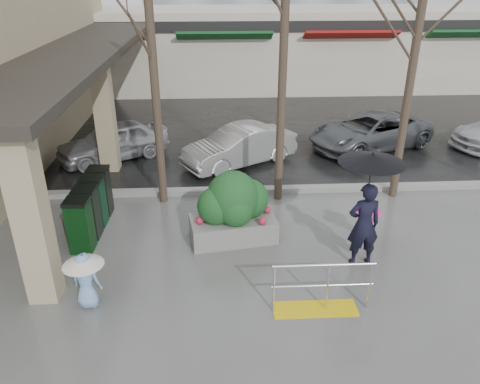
{
  "coord_description": "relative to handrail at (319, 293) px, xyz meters",
  "views": [
    {
      "loc": [
        -0.5,
        -8.17,
        5.84
      ],
      "look_at": [
        0.01,
        1.33,
        1.3
      ],
      "focal_mm": 35.0,
      "sensor_mm": 36.0,
      "label": 1
    }
  ],
  "objects": [
    {
      "name": "ground",
      "position": [
        -1.36,
        1.2,
        -0.38
      ],
      "size": [
        120.0,
        120.0,
        0.0
      ],
      "primitive_type": "plane",
      "color": "#51514F",
      "rests_on": "ground"
    },
    {
      "name": "street_asphalt",
      "position": [
        -1.36,
        23.2,
        -0.37
      ],
      "size": [
        120.0,
        36.0,
        0.01
      ],
      "primitive_type": "cube",
      "color": "black",
      "rests_on": "ground"
    },
    {
      "name": "curb",
      "position": [
        -1.36,
        5.2,
        -0.3
      ],
      "size": [
        120.0,
        0.3,
        0.15
      ],
      "primitive_type": "cube",
      "color": "gray",
      "rests_on": "ground"
    },
    {
      "name": "canopy_slab",
      "position": [
        -6.16,
        9.2,
        3.25
      ],
      "size": [
        2.8,
        18.0,
        0.25
      ],
      "primitive_type": "cube",
      "color": "#2D2823",
      "rests_on": "pillar_front"
    },
    {
      "name": "pillar_front",
      "position": [
        -5.26,
        0.7,
        1.37
      ],
      "size": [
        0.55,
        0.55,
        3.5
      ],
      "primitive_type": "cube",
      "color": "tan",
      "rests_on": "ground"
    },
    {
      "name": "pillar_back",
      "position": [
        -5.26,
        7.2,
        1.37
      ],
      "size": [
        0.55,
        0.55,
        3.5
      ],
      "primitive_type": "cube",
      "color": "tan",
      "rests_on": "ground"
    },
    {
      "name": "storefront_row",
      "position": [
        0.64,
        19.17,
        1.64
      ],
      "size": [
        34.0,
        6.74,
        4.0
      ],
      "color": "beige",
      "rests_on": "ground"
    },
    {
      "name": "handrail",
      "position": [
        0.0,
        0.0,
        0.0
      ],
      "size": [
        1.9,
        0.5,
        1.03
      ],
      "color": "yellow",
      "rests_on": "ground"
    },
    {
      "name": "tree_west",
      "position": [
        -3.36,
        4.8,
        4.71
      ],
      "size": [
        3.2,
        3.2,
        6.8
      ],
      "color": "#382B21",
      "rests_on": "ground"
    },
    {
      "name": "tree_mideast",
      "position": [
        3.14,
        4.8,
        4.48
      ],
      "size": [
        3.2,
        3.2,
        6.5
      ],
      "color": "#382B21",
      "rests_on": "ground"
    },
    {
      "name": "woman",
      "position": [
        1.22,
        1.5,
        1.11
      ],
      "size": [
        1.36,
        1.36,
        2.6
      ],
      "rotation": [
        0.0,
        0.0,
        3.21
      ],
      "color": "black",
      "rests_on": "ground"
    },
    {
      "name": "child_pink",
      "position": [
        1.64,
        2.45,
        0.23
      ],
      "size": [
        0.63,
        0.62,
        1.04
      ],
      "rotation": [
        0.0,
        0.0,
        3.65
      ],
      "color": "pink",
      "rests_on": "ground"
    },
    {
      "name": "child_blue",
      "position": [
        -4.36,
        0.36,
        0.33
      ],
      "size": [
        0.77,
        0.77,
        1.15
      ],
      "rotation": [
        0.0,
        0.0,
        2.9
      ],
      "color": "#7CA8DE",
      "rests_on": "ground"
    },
    {
      "name": "planter",
      "position": [
        -1.5,
        2.68,
        0.45
      ],
      "size": [
        2.12,
        1.3,
        1.74
      ],
      "rotation": [
        0.0,
        0.0,
        0.16
      ],
      "color": "gray",
      "rests_on": "ground"
    },
    {
      "name": "news_boxes",
      "position": [
        -4.93,
        3.26,
        0.27
      ],
      "size": [
        0.6,
        2.32,
        1.29
      ],
      "rotation": [
        0.0,
        0.0,
        -0.04
      ],
      "color": "#0B3411",
      "rests_on": "ground"
    },
    {
      "name": "car_a",
      "position": [
        -5.32,
        8.12,
        0.25
      ],
      "size": [
        3.93,
        3.21,
        1.26
      ],
      "primitive_type": "imported",
      "rotation": [
        0.0,
        0.0,
        -1.02
      ],
      "color": "#ADAEB2",
      "rests_on": "ground"
    },
    {
      "name": "car_b",
      "position": [
        -1.11,
        7.41,
        0.25
      ],
      "size": [
        3.97,
        3.11,
        1.26
      ],
      "primitive_type": "imported",
      "rotation": [
        0.0,
        0.0,
        -1.03
      ],
      "color": "silver",
      "rests_on": "ground"
    },
    {
      "name": "car_c",
      "position": [
        3.62,
        8.72,
        0.25
      ],
      "size": [
        4.99,
        3.74,
        1.26
      ],
      "primitive_type": "imported",
      "rotation": [
        0.0,
        0.0,
        -1.16
      ],
      "color": "#5B5E62",
      "rests_on": "ground"
    }
  ]
}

